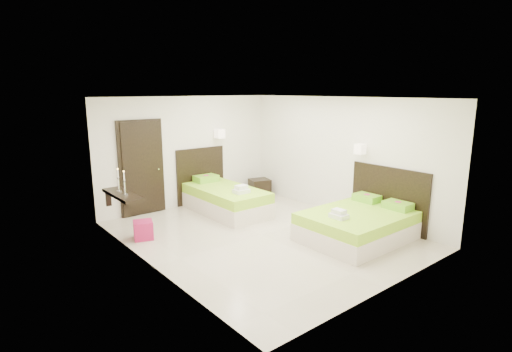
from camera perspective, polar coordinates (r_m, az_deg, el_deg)
floor at (r=7.80m, az=0.83°, el=-8.39°), size 5.50×5.50×0.00m
bed_single at (r=9.20m, az=-4.65°, el=-3.07°), size 1.31×2.18×1.80m
bed_double at (r=7.79m, az=14.62°, el=-6.48°), size 2.01×1.71×1.66m
nightstand at (r=10.54m, az=0.52°, el=-1.64°), size 0.59×0.56×0.44m
ottoman at (r=7.84m, az=-15.80°, el=-7.43°), size 0.44×0.44×0.34m
door at (r=9.15m, az=-16.00°, el=1.07°), size 1.02×0.15×2.14m
console_shelf at (r=7.89m, az=-18.61°, el=-2.59°), size 0.35×1.20×0.78m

